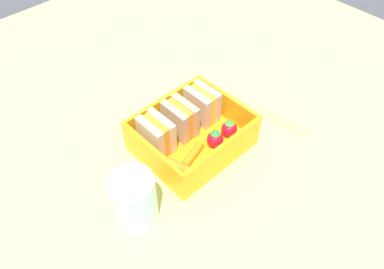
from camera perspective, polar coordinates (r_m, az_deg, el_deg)
ground_plane at (r=63.47cm, az=0.00°, el=-2.24°), size 120.00×120.00×2.00cm
bento_tray at (r=62.25cm, az=0.00°, el=-1.30°), size 16.89×14.29×1.20cm
bento_rim at (r=59.94cm, az=0.00°, el=0.63°), size 16.89×14.29×4.97cm
sandwich_left at (r=58.89cm, az=-5.44°, el=-0.05°), size 3.56×5.62×5.97cm
sandwich_center_left at (r=61.02cm, az=-1.81°, el=2.36°), size 3.56×5.62×5.97cm
sandwich_center at (r=63.48cm, az=1.56°, el=4.59°), size 3.56×5.62×5.97cm
carrot_stick_left at (r=57.68cm, az=-2.23°, el=-4.77°), size 2.85×5.41×1.38cm
carrot_stick_far_left at (r=59.08cm, az=0.12°, el=-3.04°), size 5.27×2.65×1.28cm
strawberry_left at (r=60.18cm, az=3.54°, el=-0.66°), size 2.73×2.73×3.33cm
strawberry_far_left at (r=61.94cm, az=5.70°, el=0.91°), size 2.66×2.66×3.26cm
chopstick_pair at (r=69.52cm, az=9.37°, el=4.18°), size 5.19×21.58×0.70cm
drinking_glass at (r=51.97cm, az=-8.77°, el=-9.77°), size 6.14×6.14×8.51cm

